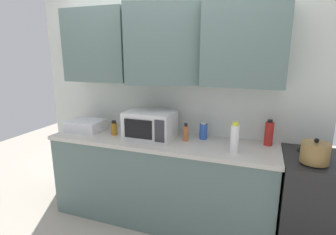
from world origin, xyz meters
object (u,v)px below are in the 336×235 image
object	(u,v)px
bottle_amber_vinegar	(114,128)
kettle	(315,153)
bottle_blue_cleaner	(203,131)
stove_range	(326,209)
dish_rack	(86,125)
bottle_white_jar	(235,138)
bottle_red_sauce	(269,133)
microwave	(150,125)
bottle_spice_jar	(186,133)

from	to	relation	value
bottle_amber_vinegar	kettle	bearing A→B (deg)	-4.03
kettle	bottle_blue_cleaner	xyz separation A→B (m)	(-0.95, 0.32, -0.01)
stove_range	kettle	distance (m)	0.59
kettle	dish_rack	xyz separation A→B (m)	(-2.26, 0.16, -0.03)
bottle_white_jar	bottle_red_sauce	world-z (taller)	bottle_white_jar
kettle	microwave	xyz separation A→B (m)	(-1.47, 0.16, 0.05)
dish_rack	bottle_blue_cleaner	distance (m)	1.31
bottle_amber_vinegar	bottle_red_sauce	size ratio (longest dim) A/B	0.63
bottle_white_jar	bottle_red_sauce	size ratio (longest dim) A/B	1.12
stove_range	dish_rack	world-z (taller)	dish_rack
bottle_blue_cleaner	bottle_spice_jar	world-z (taller)	bottle_spice_jar
bottle_blue_cleaner	bottle_red_sauce	size ratio (longest dim) A/B	0.70
dish_rack	bottle_red_sauce	distance (m)	1.93
microwave	bottle_white_jar	world-z (taller)	microwave
kettle	dish_rack	size ratio (longest dim) A/B	0.56
microwave	bottle_white_jar	bearing A→B (deg)	-8.72
kettle	bottle_spice_jar	world-z (taller)	kettle
bottle_spice_jar	bottle_white_jar	xyz separation A→B (m)	(0.49, -0.17, 0.05)
bottle_red_sauce	microwave	bearing A→B (deg)	-170.89
kettle	bottle_white_jar	distance (m)	0.62
kettle	microwave	world-z (taller)	microwave
bottle_amber_vinegar	bottle_spice_jar	bearing A→B (deg)	5.06
stove_range	bottle_spice_jar	bearing A→B (deg)	177.28
bottle_white_jar	bottle_red_sauce	bearing A→B (deg)	47.83
bottle_blue_cleaner	dish_rack	bearing A→B (deg)	-172.96
dish_rack	bottle_white_jar	size ratio (longest dim) A/B	1.38
stove_range	bottle_red_sauce	bearing A→B (deg)	158.00
bottle_spice_jar	bottle_white_jar	bearing A→B (deg)	-19.20
bottle_amber_vinegar	bottle_white_jar	bearing A→B (deg)	-4.60
dish_rack	bottle_amber_vinegar	xyz separation A→B (m)	(0.38, -0.03, 0.01)
stove_range	bottle_white_jar	bearing A→B (deg)	-172.10
bottle_amber_vinegar	microwave	bearing A→B (deg)	4.13
bottle_blue_cleaner	bottle_red_sauce	bearing A→B (deg)	2.11
bottle_white_jar	bottle_red_sauce	distance (m)	0.42
bottle_amber_vinegar	bottle_red_sauce	world-z (taller)	bottle_red_sauce
kettle	dish_rack	distance (m)	2.26
kettle	bottle_white_jar	size ratio (longest dim) A/B	0.77
stove_range	bottle_red_sauce	xyz separation A→B (m)	(-0.50, 0.20, 0.56)
bottle_blue_cleaner	bottle_red_sauce	distance (m)	0.62
bottle_blue_cleaner	bottle_white_jar	xyz separation A→B (m)	(0.34, -0.29, 0.05)
bottle_blue_cleaner	bottle_spice_jar	bearing A→B (deg)	-141.61
stove_range	bottle_red_sauce	size ratio (longest dim) A/B	3.70
stove_range	kettle	bearing A→B (deg)	-140.53
microwave	dish_rack	distance (m)	0.79
stove_range	bottle_amber_vinegar	distance (m)	2.11
kettle	stove_range	bearing A→B (deg)	39.47
kettle	microwave	size ratio (longest dim) A/B	0.44
bottle_blue_cleaner	bottle_spice_jar	size ratio (longest dim) A/B	0.97
dish_rack	bottle_red_sauce	bearing A→B (deg)	5.46
bottle_amber_vinegar	bottle_blue_cleaner	xyz separation A→B (m)	(0.92, 0.19, 0.01)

